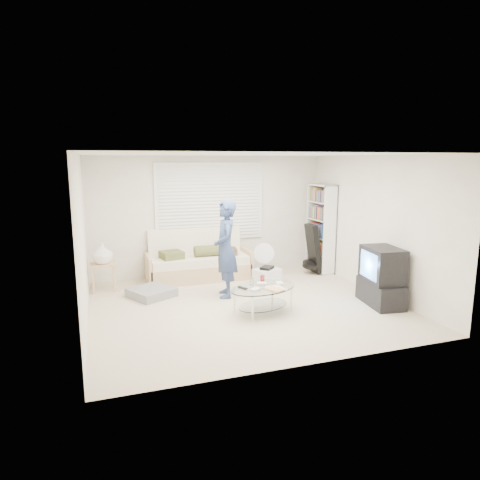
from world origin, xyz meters
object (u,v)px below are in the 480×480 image
object	(u,v)px
futon_sofa	(198,263)
tv_unit	(381,277)
bookshelf	(320,228)
coffee_table	(263,292)

from	to	relation	value
futon_sofa	tv_unit	xyz separation A→B (m)	(2.55, -2.55, 0.14)
bookshelf	coffee_table	distance (m)	3.05
futon_sofa	bookshelf	world-z (taller)	bookshelf
tv_unit	coffee_table	distance (m)	2.05
futon_sofa	tv_unit	distance (m)	3.61
futon_sofa	bookshelf	xyz separation A→B (m)	(2.68, -0.23, 0.61)
coffee_table	futon_sofa	bearing A→B (deg)	102.75
bookshelf	coffee_table	size ratio (longest dim) A/B	1.42
bookshelf	coffee_table	xyz separation A→B (m)	(-2.16, -2.07, -0.60)
bookshelf	tv_unit	bearing A→B (deg)	-93.08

